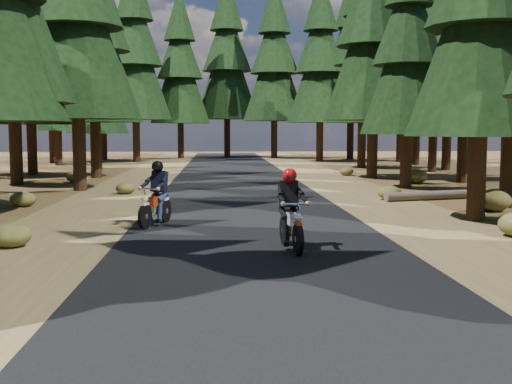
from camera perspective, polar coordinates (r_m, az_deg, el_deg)
ground at (r=12.40m, az=0.41°, el=-5.74°), size 120.00×120.00×0.00m
road at (r=17.32m, az=-0.68°, el=-2.49°), size 6.00×100.00×0.01m
shoulder_l at (r=17.72m, az=-15.73°, el=-2.52°), size 3.20×100.00×0.01m
shoulder_r at (r=18.13m, az=14.02°, el=-2.30°), size 3.20×100.00×0.01m
pine_forest at (r=33.63m, az=-2.05°, el=14.89°), size 34.59×55.08×16.32m
log_near at (r=23.66m, az=17.39°, el=-0.21°), size 5.56×1.92×0.32m
understory_shrubs at (r=20.11m, az=7.02°, el=-0.64°), size 16.49×31.04×0.67m
rider_lead at (r=12.97m, az=3.14°, el=-2.76°), size 0.76×1.89×1.64m
rider_follow at (r=16.38m, az=-8.94°, el=-1.09°), size 1.13×1.92×1.64m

